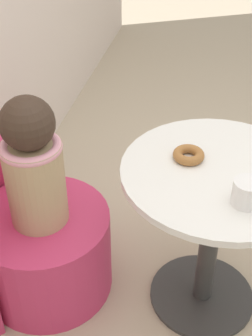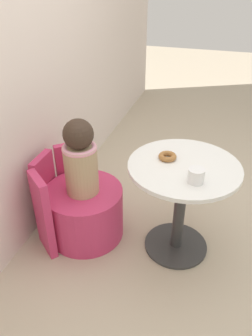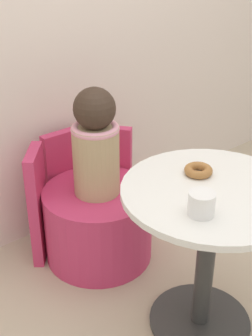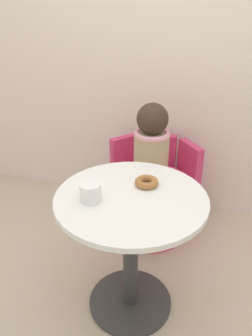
{
  "view_description": "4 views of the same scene",
  "coord_description": "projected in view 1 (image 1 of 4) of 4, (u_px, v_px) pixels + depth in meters",
  "views": [
    {
      "loc": [
        -1.31,
        0.14,
        1.58
      ],
      "look_at": [
        -0.04,
        0.41,
        0.62
      ],
      "focal_mm": 50.0,
      "sensor_mm": 36.0,
      "label": 1
    },
    {
      "loc": [
        -1.67,
        -0.06,
        1.66
      ],
      "look_at": [
        -0.07,
        0.44,
        0.59
      ],
      "focal_mm": 35.0,
      "sensor_mm": 36.0,
      "label": 2
    },
    {
      "loc": [
        -1.18,
        -0.82,
        1.51
      ],
      "look_at": [
        -0.13,
        0.47,
        0.62
      ],
      "focal_mm": 50.0,
      "sensor_mm": 36.0,
      "label": 3
    },
    {
      "loc": [
        0.29,
        -1.05,
        1.41
      ],
      "look_at": [
        -0.14,
        0.36,
        0.64
      ],
      "focal_mm": 35.0,
      "sensor_mm": 36.0,
      "label": 4
    }
  ],
  "objects": [
    {
      "name": "ground_plane",
      "position": [
        225.0,
        294.0,
        1.94
      ],
      "size": [
        12.0,
        12.0,
        0.0
      ],
      "primitive_type": "plane",
      "color": "#B7A88E"
    },
    {
      "name": "tub_chair",
      "position": [
        46.0,
        251.0,
        1.89
      ],
      "size": [
        0.53,
        0.53,
        0.37
      ],
      "color": "#C63360",
      "rests_on": "ground_plane"
    },
    {
      "name": "cup",
      "position": [
        247.0,
        192.0,
        1.39
      ],
      "size": [
        0.09,
        0.09,
        0.08
      ],
      "color": "white",
      "rests_on": "round_table"
    },
    {
      "name": "child_figure",
      "position": [
        33.0,
        165.0,
        1.63
      ],
      "size": [
        0.22,
        0.22,
        0.51
      ],
      "color": "tan",
      "rests_on": "tub_chair"
    },
    {
      "name": "donut",
      "position": [
        189.0,
        155.0,
        1.58
      ],
      "size": [
        0.11,
        0.11,
        0.03
      ],
      "color": "#9E6633",
      "rests_on": "round_table"
    },
    {
      "name": "round_table",
      "position": [
        214.0,
        212.0,
        1.65
      ],
      "size": [
        0.66,
        0.66,
        0.65
      ],
      "color": "#333333",
      "rests_on": "ground_plane"
    }
  ]
}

